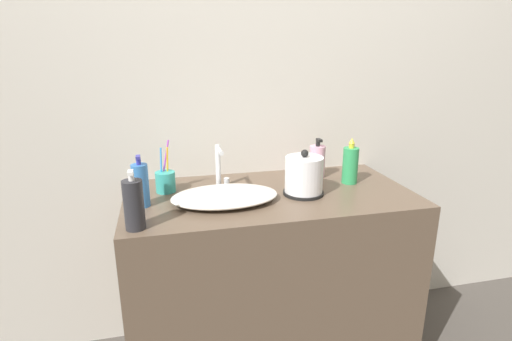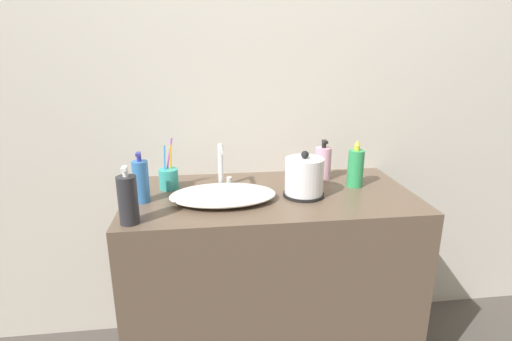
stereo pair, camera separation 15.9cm
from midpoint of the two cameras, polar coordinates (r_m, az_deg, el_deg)
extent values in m
cube|color=beige|center=(1.85, -3.06, 14.48)|extent=(6.00, 0.04, 2.60)
cube|color=brown|center=(1.82, -0.74, -15.39)|extent=(1.17, 0.59, 0.81)
ellipsoid|color=silver|center=(1.55, -7.42, -3.70)|extent=(0.41, 0.26, 0.05)
cylinder|color=silver|center=(1.69, -8.14, 0.52)|extent=(0.02, 0.02, 0.19)
cylinder|color=silver|center=(1.61, -8.07, 2.85)|extent=(0.02, 0.11, 0.02)
cylinder|color=silver|center=(1.71, -6.87, -1.75)|extent=(0.02, 0.02, 0.04)
cylinder|color=black|center=(1.62, 3.99, -3.22)|extent=(0.16, 0.16, 0.01)
cylinder|color=silver|center=(1.60, 4.04, -0.81)|extent=(0.15, 0.15, 0.16)
sphere|color=black|center=(1.58, 4.11, 2.42)|extent=(0.03, 0.03, 0.03)
cylinder|color=teal|center=(1.70, -15.45, -1.62)|extent=(0.08, 0.08, 0.09)
cylinder|color=#B24CCC|center=(1.69, -15.52, 1.22)|extent=(0.04, 0.02, 0.18)
cylinder|color=yellow|center=(1.68, -15.22, 0.69)|extent=(0.01, 0.02, 0.15)
cylinder|color=#338CE0|center=(1.68, -16.06, 0.56)|extent=(0.01, 0.02, 0.15)
cylinder|color=#3370B7|center=(1.56, -19.01, -2.10)|extent=(0.06, 0.06, 0.16)
cylinder|color=#333399|center=(1.53, -19.34, 1.20)|extent=(0.02, 0.02, 0.02)
cube|color=#333399|center=(1.52, -19.44, 1.75)|extent=(0.02, 0.03, 0.01)
cylinder|color=#EAA8C6|center=(1.83, 6.28, 1.22)|extent=(0.07, 0.07, 0.15)
cylinder|color=black|center=(1.81, 6.36, 3.82)|extent=(0.02, 0.02, 0.02)
cube|color=black|center=(1.79, 6.51, 4.30)|extent=(0.02, 0.04, 0.01)
cylinder|color=#2D9956|center=(1.77, 10.83, 0.66)|extent=(0.07, 0.07, 0.16)
cylinder|color=gold|center=(1.74, 10.99, 3.47)|extent=(0.02, 0.02, 0.02)
cone|color=gold|center=(1.74, 11.03, 4.17)|extent=(0.03, 0.03, 0.02)
cylinder|color=#28282D|center=(1.37, -20.29, -4.71)|extent=(0.07, 0.07, 0.17)
cylinder|color=white|center=(1.34, -20.71, -0.93)|extent=(0.02, 0.02, 0.02)
cube|color=white|center=(1.33, -20.84, -0.34)|extent=(0.02, 0.04, 0.01)
camera|label=1|loc=(0.08, -92.86, -0.87)|focal=28.00mm
camera|label=2|loc=(0.08, 87.14, 0.87)|focal=28.00mm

